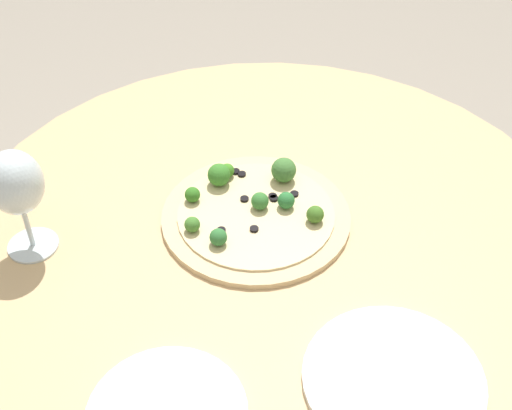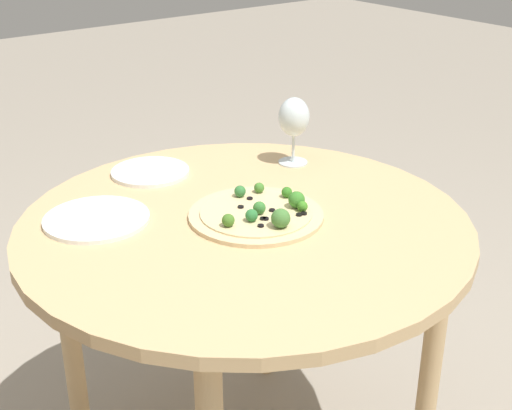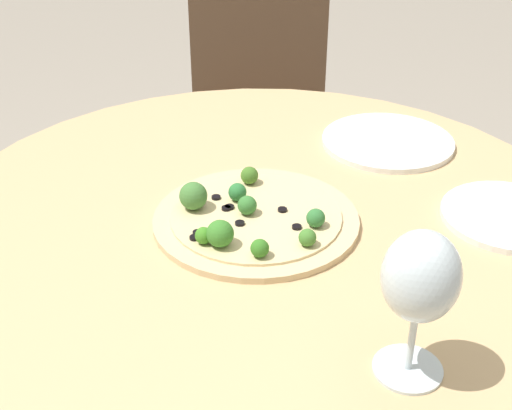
% 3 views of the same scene
% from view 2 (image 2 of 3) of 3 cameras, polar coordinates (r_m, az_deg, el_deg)
% --- Properties ---
extents(dining_table, '(1.02, 1.02, 0.75)m').
position_cam_2_polar(dining_table, '(1.63, -0.91, -3.96)').
color(dining_table, tan).
rests_on(dining_table, ground_plane).
extents(pizza, '(0.30, 0.30, 0.06)m').
position_cam_2_polar(pizza, '(1.60, 0.24, -0.65)').
color(pizza, '#DBBC89').
rests_on(pizza, dining_table).
extents(wine_glass, '(0.08, 0.08, 0.18)m').
position_cam_2_polar(wine_glass, '(1.87, 3.05, 6.92)').
color(wine_glass, silver).
rests_on(wine_glass, dining_table).
extents(plate_near, '(0.24, 0.24, 0.01)m').
position_cam_2_polar(plate_near, '(1.62, -12.64, -1.09)').
color(plate_near, white).
rests_on(plate_near, dining_table).
extents(plate_far, '(0.20, 0.20, 0.01)m').
position_cam_2_polar(plate_far, '(1.86, -8.46, 2.65)').
color(plate_far, white).
rests_on(plate_far, dining_table).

